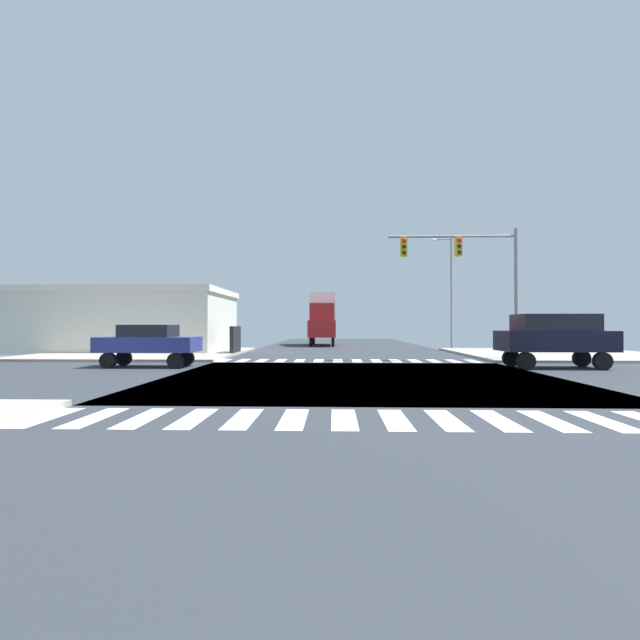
# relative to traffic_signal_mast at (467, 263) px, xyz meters

# --- Properties ---
(ground) EXTENTS (90.00, 90.00, 0.05)m
(ground) POSITION_rel_traffic_signal_mast_xyz_m (-6.09, -7.63, -5.17)
(ground) COLOR #2E333A
(sidewalk_corner_ne) EXTENTS (12.00, 12.00, 0.14)m
(sidewalk_corner_ne) POSITION_rel_traffic_signal_mast_xyz_m (6.91, 4.37, -5.08)
(sidewalk_corner_ne) COLOR #A09B91
(sidewalk_corner_ne) RESTS_ON ground
(sidewalk_corner_nw) EXTENTS (12.00, 12.00, 0.14)m
(sidewalk_corner_nw) POSITION_rel_traffic_signal_mast_xyz_m (-19.09, 4.37, -5.08)
(sidewalk_corner_nw) COLOR #A5958A
(sidewalk_corner_nw) RESTS_ON ground
(crosswalk_near) EXTENTS (13.50, 2.00, 0.01)m
(crosswalk_near) POSITION_rel_traffic_signal_mast_xyz_m (-6.34, -14.93, -5.14)
(crosswalk_near) COLOR silver
(crosswalk_near) RESTS_ON ground
(crosswalk_far) EXTENTS (13.50, 2.00, 0.01)m
(crosswalk_far) POSITION_rel_traffic_signal_mast_xyz_m (-6.34, -0.33, -5.14)
(crosswalk_far) COLOR silver
(crosswalk_far) RESTS_ON ground
(traffic_signal_mast) EXTENTS (6.80, 0.55, 6.96)m
(traffic_signal_mast) POSITION_rel_traffic_signal_mast_xyz_m (0.00, 0.00, 0.00)
(traffic_signal_mast) COLOR gray
(traffic_signal_mast) RESTS_ON ground
(street_lamp) EXTENTS (1.78, 0.32, 8.64)m
(street_lamp) POSITION_rel_traffic_signal_mast_xyz_m (1.84, 11.09, -0.03)
(street_lamp) COLOR gray
(street_lamp) RESTS_ON ground
(bank_building) EXTENTS (17.39, 8.52, 4.38)m
(bank_building) POSITION_rel_traffic_signal_mast_xyz_m (-22.59, 7.51, -2.95)
(bank_building) COLOR beige
(bank_building) RESTS_ON ground
(suv_farside_2) EXTENTS (4.60, 1.96, 2.34)m
(suv_farside_2) POSITION_rel_traffic_signal_mast_xyz_m (2.51, -4.13, -3.75)
(suv_farside_2) COLOR black
(suv_farside_2) RESTS_ON ground
(sedan_crossing_1) EXTENTS (4.30, 1.80, 1.88)m
(sedan_crossing_1) POSITION_rel_traffic_signal_mast_xyz_m (-15.29, -4.13, -4.03)
(sedan_crossing_1) COLOR black
(sedan_crossing_1) RESTS_ON ground
(box_truck_queued_1) EXTENTS (2.40, 7.20, 4.85)m
(box_truck_queued_1) POSITION_rel_traffic_signal_mast_xyz_m (-8.09, 17.75, -2.58)
(box_truck_queued_1) COLOR black
(box_truck_queued_1) RESTS_ON ground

